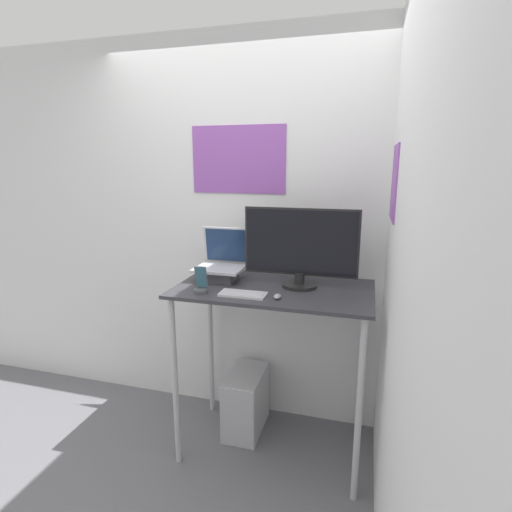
{
  "coord_description": "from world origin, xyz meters",
  "views": [
    {
      "loc": [
        0.51,
        -1.84,
        1.77
      ],
      "look_at": [
        -0.11,
        0.32,
        1.25
      ],
      "focal_mm": 28.0,
      "sensor_mm": 36.0,
      "label": 1
    }
  ],
  "objects_px": {
    "laptop": "(221,267)",
    "mouse": "(277,296)",
    "keyboard": "(243,294)",
    "cell_phone": "(201,286)",
    "computer_tower": "(246,402)",
    "monitor": "(300,249)"
  },
  "relations": [
    {
      "from": "monitor",
      "to": "mouse",
      "type": "relative_size",
      "value": 11.13
    },
    {
      "from": "laptop",
      "to": "mouse",
      "type": "xyz_separation_m",
      "value": [
        0.42,
        -0.27,
        -0.06
      ]
    },
    {
      "from": "keyboard",
      "to": "computer_tower",
      "type": "relative_size",
      "value": 0.61
    },
    {
      "from": "mouse",
      "to": "laptop",
      "type": "bearing_deg",
      "value": 147.1
    },
    {
      "from": "cell_phone",
      "to": "computer_tower",
      "type": "relative_size",
      "value": 0.36
    },
    {
      "from": "monitor",
      "to": "keyboard",
      "type": "height_order",
      "value": "monitor"
    },
    {
      "from": "laptop",
      "to": "keyboard",
      "type": "xyz_separation_m",
      "value": [
        0.23,
        -0.27,
        -0.07
      ]
    },
    {
      "from": "monitor",
      "to": "keyboard",
      "type": "xyz_separation_m",
      "value": [
        -0.27,
        -0.24,
        -0.22
      ]
    },
    {
      "from": "laptop",
      "to": "computer_tower",
      "type": "bearing_deg",
      "value": 17.97
    },
    {
      "from": "monitor",
      "to": "keyboard",
      "type": "distance_m",
      "value": 0.42
    },
    {
      "from": "keyboard",
      "to": "computer_tower",
      "type": "xyz_separation_m",
      "value": [
        -0.09,
        0.32,
        -0.87
      ]
    },
    {
      "from": "cell_phone",
      "to": "laptop",
      "type": "bearing_deg",
      "value": 87.81
    },
    {
      "from": "monitor",
      "to": "mouse",
      "type": "height_order",
      "value": "monitor"
    },
    {
      "from": "laptop",
      "to": "monitor",
      "type": "distance_m",
      "value": 0.52
    },
    {
      "from": "monitor",
      "to": "computer_tower",
      "type": "bearing_deg",
      "value": 168.32
    },
    {
      "from": "keyboard",
      "to": "cell_phone",
      "type": "bearing_deg",
      "value": -176.5
    },
    {
      "from": "laptop",
      "to": "monitor",
      "type": "height_order",
      "value": "monitor"
    },
    {
      "from": "laptop",
      "to": "mouse",
      "type": "bearing_deg",
      "value": -32.9
    },
    {
      "from": "monitor",
      "to": "mouse",
      "type": "distance_m",
      "value": 0.33
    },
    {
      "from": "cell_phone",
      "to": "computer_tower",
      "type": "bearing_deg",
      "value": 65.06
    },
    {
      "from": "laptop",
      "to": "cell_phone",
      "type": "height_order",
      "value": "laptop"
    },
    {
      "from": "monitor",
      "to": "computer_tower",
      "type": "distance_m",
      "value": 1.15
    }
  ]
}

